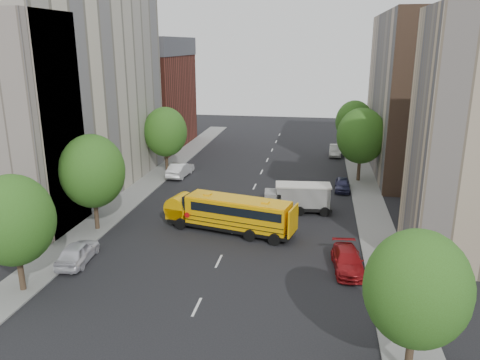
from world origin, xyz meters
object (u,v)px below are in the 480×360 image
(street_tree_3, at_px, (417,289))
(school_bus, at_px, (229,212))
(street_tree_4, at_px, (361,136))
(street_tree_1, at_px, (92,171))
(parked_car_4, at_px, (342,184))
(street_tree_5, at_px, (354,122))
(street_tree_0, at_px, (13,220))
(street_tree_2, at_px, (165,132))
(parked_car_3, at_px, (348,260))
(parked_car_0, at_px, (77,252))
(parked_car_1, at_px, (180,170))
(safari_truck, at_px, (298,197))
(parked_car_5, at_px, (335,150))

(street_tree_3, height_order, school_bus, street_tree_3)
(street_tree_4, distance_m, school_bus, 20.29)
(street_tree_3, bearing_deg, school_bus, 126.12)
(street_tree_4, bearing_deg, street_tree_1, -140.71)
(parked_car_4, bearing_deg, street_tree_5, 84.44)
(street_tree_0, bearing_deg, street_tree_4, 51.84)
(street_tree_5, bearing_deg, parked_car_4, -96.75)
(street_tree_1, xyz_separation_m, street_tree_5, (22.00, 30.00, -0.25))
(street_tree_4, bearing_deg, street_tree_2, 180.00)
(street_tree_5, distance_m, school_bus, 30.80)
(street_tree_5, xyz_separation_m, parked_car_3, (-2.20, -33.77, -4.02))
(street_tree_4, height_order, school_bus, street_tree_4)
(school_bus, bearing_deg, street_tree_5, 81.59)
(street_tree_0, bearing_deg, street_tree_2, 90.00)
(parked_car_0, height_order, parked_car_3, parked_car_0)
(street_tree_1, height_order, parked_car_1, street_tree_1)
(street_tree_4, height_order, parked_car_3, street_tree_4)
(safari_truck, bearing_deg, street_tree_0, -138.28)
(street_tree_4, distance_m, parked_car_3, 22.32)
(street_tree_3, relative_size, parked_car_0, 1.59)
(parked_car_1, bearing_deg, school_bus, 124.23)
(street_tree_4, bearing_deg, street_tree_3, -90.00)
(street_tree_2, xyz_separation_m, street_tree_4, (22.00, 0.00, 0.25))
(street_tree_5, bearing_deg, parked_car_3, -93.73)
(street_tree_4, distance_m, parked_car_1, 20.45)
(safari_truck, distance_m, parked_car_1, 16.83)
(street_tree_1, distance_m, street_tree_3, 26.08)
(street_tree_4, xyz_separation_m, parked_car_4, (-1.87, -3.80, -4.43))
(street_tree_2, bearing_deg, street_tree_0, -90.00)
(school_bus, bearing_deg, safari_truck, 59.60)
(parked_car_0, distance_m, parked_car_5, 40.28)
(street_tree_4, distance_m, safari_truck, 13.10)
(parked_car_1, bearing_deg, parked_car_3, 135.54)
(safari_truck, height_order, parked_car_3, safari_truck)
(street_tree_2, height_order, school_bus, street_tree_2)
(street_tree_3, distance_m, parked_car_0, 22.48)
(street_tree_5, bearing_deg, safari_truck, -104.85)
(parked_car_3, distance_m, parked_car_5, 33.79)
(school_bus, bearing_deg, parked_car_1, 133.10)
(parked_car_4, bearing_deg, parked_car_5, 92.38)
(street_tree_2, xyz_separation_m, parked_car_0, (1.40, -23.81, -4.07))
(safari_truck, xyz_separation_m, parked_car_4, (4.23, 7.20, -0.73))
(parked_car_0, bearing_deg, parked_car_4, -138.70)
(street_tree_1, height_order, street_tree_2, street_tree_1)
(street_tree_4, xyz_separation_m, parked_car_3, (-2.20, -21.77, -4.39))
(parked_car_5, bearing_deg, school_bus, -104.90)
(street_tree_5, xyz_separation_m, parked_car_5, (-2.20, 0.02, -3.97))
(street_tree_3, xyz_separation_m, street_tree_5, (-0.00, 44.00, 0.25))
(street_tree_3, bearing_deg, parked_car_5, 92.86)
(parked_car_1, relative_size, parked_car_4, 1.28)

